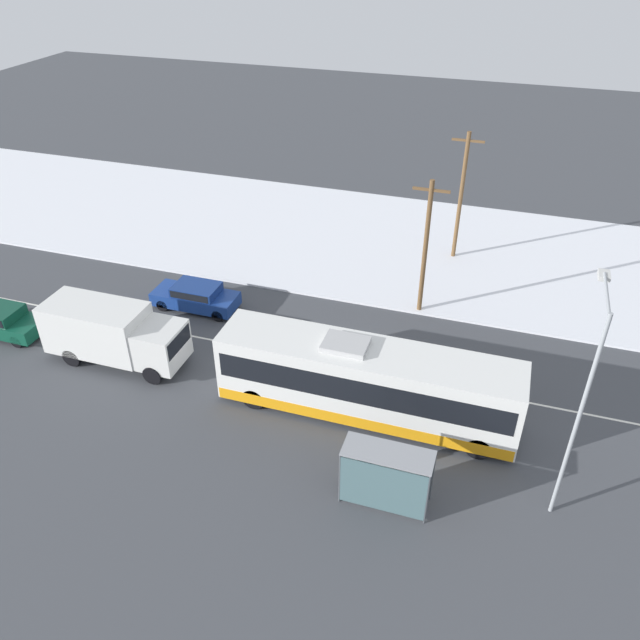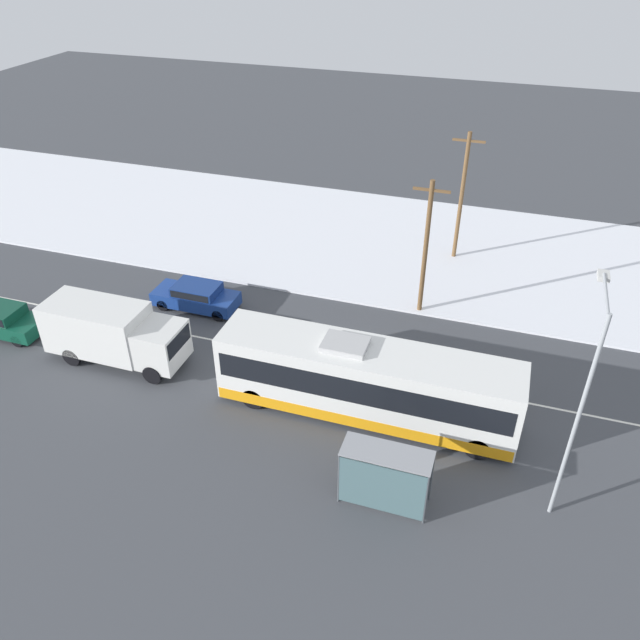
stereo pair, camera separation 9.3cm
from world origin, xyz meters
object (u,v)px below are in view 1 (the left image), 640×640
object	(u,v)px
bus_shelter	(385,473)
streetlamp	(584,386)
city_bus	(366,381)
pedestrian_at_stop	(366,458)
parked_car_near_truck	(1,319)
utility_pole_snowlot	(461,195)
sedan_car	(196,295)
box_truck	(112,332)
utility_pole_roadside	(426,246)

from	to	relation	value
bus_shelter	streetlamp	size ratio (longest dim) A/B	0.38
city_bus	streetlamp	distance (m)	8.72
bus_shelter	streetlamp	distance (m)	7.12
pedestrian_at_stop	parked_car_near_truck	bearing A→B (deg)	169.56
parked_car_near_truck	utility_pole_snowlot	xyz separation A→B (m)	(20.38, 15.11, 3.25)
streetlamp	utility_pole_snowlot	world-z (taller)	streetlamp
city_bus	bus_shelter	size ratio (longest dim) A/B	3.92
parked_car_near_truck	bus_shelter	size ratio (longest dim) A/B	1.34
streetlamp	city_bus	bearing A→B (deg)	162.52
streetlamp	utility_pole_snowlot	distance (m)	18.69
sedan_car	bus_shelter	size ratio (longest dim) A/B	1.43
box_truck	parked_car_near_truck	xyz separation A→B (m)	(-6.68, 0.16, -0.79)
city_bus	utility_pole_roadside	xyz separation A→B (m)	(0.73, 8.62, 2.12)
parked_car_near_truck	pedestrian_at_stop	size ratio (longest dim) A/B	2.69
box_truck	utility_pole_roadside	xyz separation A→B (m)	(12.83, 8.62, 2.24)
bus_shelter	utility_pole_roadside	distance (m)	13.43
box_truck	sedan_car	world-z (taller)	box_truck
box_truck	streetlamp	bearing A→B (deg)	-6.92
city_bus	sedan_car	world-z (taller)	city_bus
sedan_car	utility_pole_snowlot	bearing A→B (deg)	-140.68
bus_shelter	utility_pole_snowlot	xyz separation A→B (m)	(-0.25, 19.87, 2.36)
utility_pole_snowlot	streetlamp	bearing A→B (deg)	-71.27
box_truck	utility_pole_roadside	size ratio (longest dim) A/B	0.91
parked_car_near_truck	pedestrian_at_stop	xyz separation A→B (m)	(19.68, -3.63, 0.17)
sedan_car	streetlamp	bearing A→B (deg)	157.22
sedan_car	streetlamp	distance (m)	20.26
utility_pole_roadside	utility_pole_snowlot	world-z (taller)	utility_pole_snowlot
city_bus	utility_pole_snowlot	xyz separation A→B (m)	(1.60, 15.27, 2.34)
box_truck	bus_shelter	distance (m)	14.69
bus_shelter	streetlamp	world-z (taller)	streetlamp
box_truck	pedestrian_at_stop	world-z (taller)	box_truck
utility_pole_roadside	box_truck	bearing A→B (deg)	-146.11
city_bus	parked_car_near_truck	size ratio (longest dim) A/B	2.92
utility_pole_snowlot	pedestrian_at_stop	bearing A→B (deg)	-92.13
city_bus	utility_pole_snowlot	bearing A→B (deg)	84.03
box_truck	bus_shelter	xyz separation A→B (m)	(13.95, -4.59, 0.10)
utility_pole_roadside	utility_pole_snowlot	bearing A→B (deg)	82.55
utility_pole_roadside	utility_pole_snowlot	xyz separation A→B (m)	(0.87, 6.66, 0.22)
pedestrian_at_stop	utility_pole_roadside	world-z (taller)	utility_pole_roadside
streetlamp	box_truck	bearing A→B (deg)	173.08
pedestrian_at_stop	sedan_car	bearing A→B (deg)	142.90
pedestrian_at_stop	bus_shelter	bearing A→B (deg)	-49.94
pedestrian_at_stop	utility_pole_snowlot	xyz separation A→B (m)	(0.70, 18.73, 3.08)
bus_shelter	utility_pole_roadside	xyz separation A→B (m)	(-1.12, 13.21, 2.15)
city_bus	box_truck	world-z (taller)	city_bus
sedan_car	utility_pole_snowlot	xyz separation A→B (m)	(12.23, 10.01, 3.28)
box_truck	city_bus	bearing A→B (deg)	0.00
city_bus	pedestrian_at_stop	distance (m)	3.65
parked_car_near_truck	streetlamp	bearing A→B (deg)	-5.53
pedestrian_at_stop	bus_shelter	xyz separation A→B (m)	(0.95, -1.13, 0.71)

